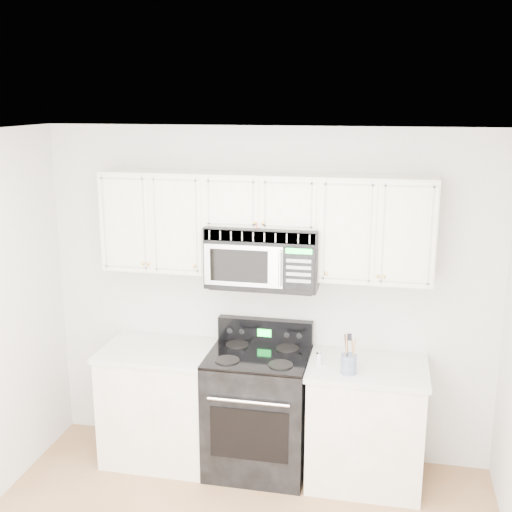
# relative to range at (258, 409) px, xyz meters

# --- Properties ---
(room) EXTENTS (3.51, 3.51, 2.61)m
(room) POSITION_rel_range_xyz_m (0.01, -1.43, 0.82)
(room) COLOR #9A7654
(room) RESTS_ON ground
(base_cabinet_left) EXTENTS (0.86, 0.65, 0.92)m
(base_cabinet_left) POSITION_rel_range_xyz_m (-0.79, 0.00, -0.06)
(base_cabinet_left) COLOR white
(base_cabinet_left) RESTS_ON ground
(base_cabinet_right) EXTENTS (0.86, 0.65, 0.92)m
(base_cabinet_right) POSITION_rel_range_xyz_m (0.81, 0.00, -0.06)
(base_cabinet_right) COLOR white
(base_cabinet_right) RESTS_ON ground
(range) EXTENTS (0.75, 0.68, 1.12)m
(range) POSITION_rel_range_xyz_m (0.00, 0.00, 0.00)
(range) COLOR black
(range) RESTS_ON ground
(upper_cabinets) EXTENTS (2.44, 0.37, 0.75)m
(upper_cabinets) POSITION_rel_range_xyz_m (0.01, 0.15, 1.45)
(upper_cabinets) COLOR white
(upper_cabinets) RESTS_ON ground
(microwave) EXTENTS (0.82, 0.46, 0.45)m
(microwave) POSITION_rel_range_xyz_m (0.02, 0.11, 1.19)
(microwave) COLOR black
(microwave) RESTS_ON ground
(utensil_crock) EXTENTS (0.11, 0.11, 0.30)m
(utensil_crock) POSITION_rel_range_xyz_m (0.68, -0.17, 0.51)
(utensil_crock) COLOR slate
(utensil_crock) RESTS_ON base_cabinet_right
(shaker_salt) EXTENTS (0.04, 0.04, 0.10)m
(shaker_salt) POSITION_rel_range_xyz_m (0.46, -0.06, 0.49)
(shaker_salt) COLOR silver
(shaker_salt) RESTS_ON base_cabinet_right
(shaker_pepper) EXTENTS (0.05, 0.05, 0.11)m
(shaker_pepper) POSITION_rel_range_xyz_m (0.66, -0.10, 0.49)
(shaker_pepper) COLOR silver
(shaker_pepper) RESTS_ON base_cabinet_right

